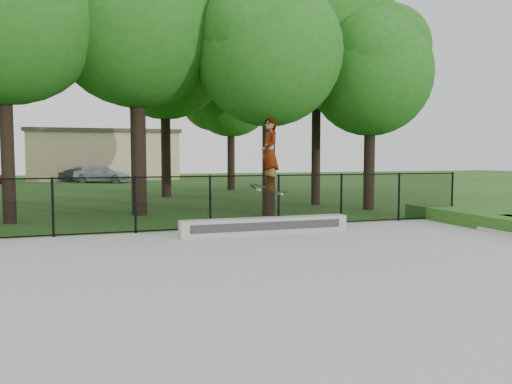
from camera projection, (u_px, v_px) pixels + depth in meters
ground at (292, 285)px, 8.10m from camera, size 100.00×100.00×0.00m
concrete_slab at (292, 283)px, 8.09m from camera, size 14.00×12.00×0.06m
grind_ledge at (266, 226)px, 12.90m from camera, size 4.47×0.40×0.43m
car_b at (80, 175)px, 39.67m from camera, size 3.04×1.94×1.03m
car_c at (102, 174)px, 38.31m from camera, size 4.36×3.20×1.26m
skater_airborne at (270, 154)px, 12.72m from camera, size 0.80×0.67×2.04m
chainlink_fence at (210, 202)px, 13.63m from camera, size 16.06×0.06×1.50m
tree_row at (176, 46)px, 20.36m from camera, size 20.83×18.18×10.59m
distant_building at (105, 155)px, 43.32m from camera, size 12.40×6.40×4.30m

